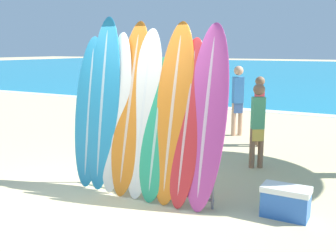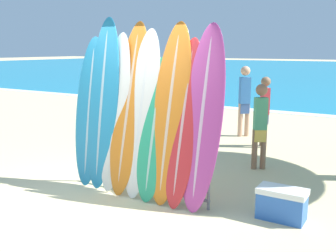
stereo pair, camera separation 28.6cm
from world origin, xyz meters
name	(u,v)px [view 1 (the left image)]	position (x,y,z in m)	size (l,w,h in m)	color
ground_plane	(109,201)	(0.00, 0.00, 0.00)	(160.00, 160.00, 0.00)	beige
surfboard_rack	(142,164)	(0.29, 0.46, 0.49)	(2.31, 0.04, 0.90)	slate
surfboard_slot_0	(90,112)	(-0.70, 0.48, 1.18)	(0.58, 0.44, 2.36)	teal
surfboard_slot_1	(103,104)	(-0.44, 0.49, 1.33)	(0.59, 0.52, 2.66)	teal
surfboard_slot_2	(116,113)	(-0.20, 0.50, 1.21)	(0.50, 0.54, 2.42)	silver
surfboard_slot_3	(130,108)	(0.04, 0.53, 1.29)	(0.58, 0.72, 2.59)	orange
surfboard_slot_4	(144,113)	(0.29, 0.51, 1.24)	(0.55, 0.63, 2.47)	silver
surfboard_slot_5	(157,129)	(0.55, 0.46, 1.03)	(0.54, 0.59, 2.07)	#289E70
surfboard_slot_6	(173,113)	(0.78, 0.51, 1.28)	(0.59, 0.67, 2.56)	orange
surfboard_slot_7	(187,123)	(1.01, 0.49, 1.17)	(0.49, 0.67, 2.33)	red
surfboard_slot_8	(206,117)	(1.29, 0.51, 1.26)	(0.58, 0.62, 2.52)	#B23D8E
person_near_water	(183,92)	(-1.99, 6.37, 0.88)	(0.28, 0.25, 1.60)	#A87A5B
person_mid_beach	(259,108)	(0.94, 4.30, 0.86)	(0.25, 0.27, 1.57)	#846047
person_far_left	(258,123)	(1.39, 2.62, 0.85)	(0.27, 0.24, 1.56)	#846047
person_far_right	(238,98)	(0.17, 5.10, 0.96)	(0.30, 0.29, 1.75)	tan
cooler_box	(286,202)	(2.36, 0.68, 0.21)	(0.61, 0.34, 0.42)	#2D60B7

